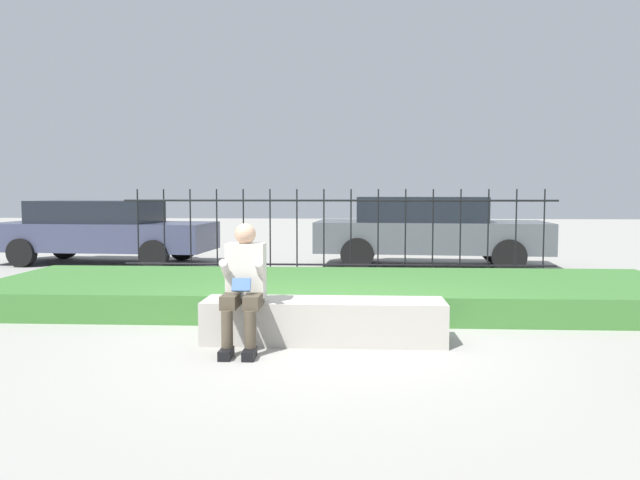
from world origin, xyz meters
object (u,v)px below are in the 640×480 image
car_parked_left (103,230)px  car_parked_center (428,230)px  stone_bench (324,323)px  person_seated_reader (244,281)px

car_parked_left → car_parked_center: car_parked_center is taller
car_parked_left → car_parked_center: size_ratio=0.99×
stone_bench → person_seated_reader: 0.96m
stone_bench → car_parked_left: bearing=126.8°
person_seated_reader → car_parked_left: 8.40m
car_parked_left → car_parked_center: bearing=2.3°
person_seated_reader → car_parked_center: (2.61, 6.96, 0.10)m
person_seated_reader → car_parked_center: 7.43m
car_parked_left → stone_bench: bearing=-49.1°
person_seated_reader → car_parked_center: bearing=69.5°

